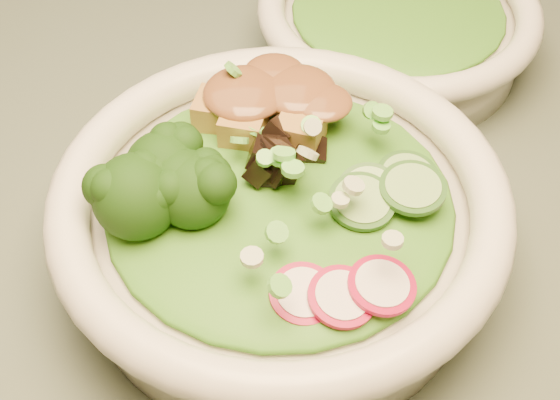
{
  "coord_description": "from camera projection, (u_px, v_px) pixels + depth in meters",
  "views": [
    {
      "loc": [
        -0.17,
        -0.37,
        1.2
      ],
      "look_at": [
        -0.2,
        -0.03,
        0.82
      ],
      "focal_mm": 50.0,
      "sensor_mm": 36.0,
      "label": 1
    }
  ],
  "objects": [
    {
      "name": "radish_slices",
      "position": [
        304.0,
        286.0,
        0.46
      ],
      "size": [
        0.13,
        0.09,
        0.02
      ],
      "primitive_type": null,
      "rotation": [
        0.0,
        0.0,
        0.41
      ],
      "color": "maroon",
      "rests_on": "salad_bowl"
    },
    {
      "name": "cucumber_slices",
      "position": [
        392.0,
        174.0,
        0.51
      ],
      "size": [
        0.1,
        0.1,
        0.04
      ],
      "primitive_type": null,
      "rotation": [
        0.0,
        0.0,
        0.41
      ],
      "color": "#8BC06A",
      "rests_on": "salad_bowl"
    },
    {
      "name": "salad_bowl",
      "position": [
        280.0,
        221.0,
        0.53
      ],
      "size": [
        0.31,
        0.31,
        0.08
      ],
      "rotation": [
        0.0,
        0.0,
        0.41
      ],
      "color": "silver",
      "rests_on": "dining_table"
    },
    {
      "name": "mushroom_heap",
      "position": [
        277.0,
        166.0,
        0.51
      ],
      "size": [
        0.1,
        0.1,
        0.05
      ],
      "primitive_type": null,
      "rotation": [
        0.0,
        0.0,
        0.41
      ],
      "color": "black",
      "rests_on": "salad_bowl"
    },
    {
      "name": "tofu_cubes",
      "position": [
        268.0,
        110.0,
        0.55
      ],
      "size": [
        0.12,
        0.1,
        0.04
      ],
      "primitive_type": null,
      "rotation": [
        0.0,
        0.0,
        0.41
      ],
      "color": "olive",
      "rests_on": "salad_bowl"
    },
    {
      "name": "lettuce_bed",
      "position": [
        280.0,
        199.0,
        0.51
      ],
      "size": [
        0.23,
        0.23,
        0.03
      ],
      "primitive_type": "ellipsoid",
      "color": "#276B16",
      "rests_on": "salad_bowl"
    },
    {
      "name": "side_lettuce",
      "position": [
        399.0,
        9.0,
        0.68
      ],
      "size": [
        0.16,
        0.16,
        0.02
      ],
      "primitive_type": "ellipsoid",
      "color": "#276B16",
      "rests_on": "side_bowl"
    },
    {
      "name": "broccoli_florets",
      "position": [
        169.0,
        194.0,
        0.49
      ],
      "size": [
        0.11,
        0.11,
        0.05
      ],
      "primitive_type": null,
      "rotation": [
        0.0,
        0.0,
        0.41
      ],
      "color": "black",
      "rests_on": "salad_bowl"
    },
    {
      "name": "peanut_sauce",
      "position": [
        268.0,
        94.0,
        0.54
      ],
      "size": [
        0.08,
        0.06,
        0.02
      ],
      "primitive_type": "ellipsoid",
      "color": "brown",
      "rests_on": "tofu_cubes"
    },
    {
      "name": "side_bowl",
      "position": [
        396.0,
        27.0,
        0.69
      ],
      "size": [
        0.25,
        0.25,
        0.07
      ],
      "rotation": [
        0.0,
        0.0,
        0.18
      ],
      "color": "silver",
      "rests_on": "dining_table"
    },
    {
      "name": "scallion_garnish",
      "position": [
        280.0,
        169.0,
        0.49
      ],
      "size": [
        0.22,
        0.22,
        0.03
      ],
      "primitive_type": null,
      "color": "#64C044",
      "rests_on": "salad_bowl"
    },
    {
      "name": "dining_table",
      "position": [
        522.0,
        334.0,
        0.65
      ],
      "size": [
        1.2,
        0.8,
        0.75
      ],
      "color": "black",
      "rests_on": "ground"
    }
  ]
}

